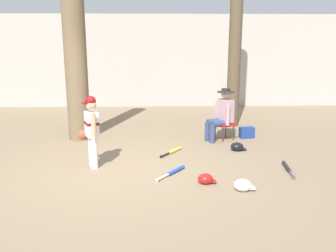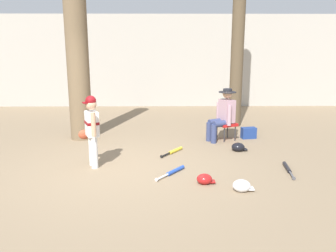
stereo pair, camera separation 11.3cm
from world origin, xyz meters
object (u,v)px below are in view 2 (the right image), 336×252
at_px(tree_near_player, 77,54).
at_px(batting_helmet_white, 242,186).
at_px(batting_helmet_black, 238,147).
at_px(young_ballplayer, 91,127).
at_px(tree_behind_spectator, 238,27).
at_px(bat_yellow_trainer, 174,151).
at_px(bat_blue_youth, 174,171).
at_px(folding_stool, 226,125).
at_px(batting_helmet_red, 205,179).
at_px(handbag_beside_stool, 249,133).
at_px(bat_black_composite, 288,168).
at_px(seated_spectator, 223,113).

relative_size(tree_near_player, batting_helmet_white, 14.66).
bearing_deg(batting_helmet_black, young_ballplayer, -162.25).
height_order(tree_behind_spectator, bat_yellow_trainer, tree_behind_spectator).
height_order(young_ballplayer, bat_blue_youth, young_ballplayer).
distance_m(tree_behind_spectator, batting_helmet_white, 5.13).
height_order(bat_yellow_trainer, batting_helmet_black, batting_helmet_black).
height_order(tree_near_player, tree_behind_spectator, tree_behind_spectator).
xyz_separation_m(folding_stool, batting_helmet_red, (-0.79, -2.61, -0.29)).
height_order(tree_behind_spectator, handbag_beside_stool, tree_behind_spectator).
relative_size(young_ballplayer, batting_helmet_red, 4.42).
relative_size(tree_near_player, young_ballplayer, 3.64).
height_order(tree_near_player, batting_helmet_black, tree_near_player).
bearing_deg(tree_behind_spectator, bat_black_composite, -85.73).
bearing_deg(young_ballplayer, seated_spectator, 33.21).
height_order(handbag_beside_stool, bat_yellow_trainer, handbag_beside_stool).
xyz_separation_m(tree_near_player, bat_black_composite, (4.14, -2.23, -1.92)).
bearing_deg(seated_spectator, bat_yellow_trainer, -141.08).
bearing_deg(seated_spectator, batting_helmet_white, -93.41).
height_order(handbag_beside_stool, bat_blue_youth, handbag_beside_stool).
distance_m(folding_stool, batting_helmet_red, 2.75).
distance_m(bat_black_composite, batting_helmet_red, 1.65).
bearing_deg(handbag_beside_stool, batting_helmet_black, -114.27).
xyz_separation_m(batting_helmet_red, batting_helmet_white, (0.53, -0.30, 0.01)).
distance_m(seated_spectator, batting_helmet_red, 2.73).
height_order(young_ballplayer, folding_stool, young_ballplayer).
bearing_deg(young_ballplayer, bat_yellow_trainer, 28.29).
distance_m(handbag_beside_stool, batting_helmet_black, 1.10).
height_order(tree_behind_spectator, batting_helmet_red, tree_behind_spectator).
distance_m(young_ballplayer, bat_blue_youth, 1.67).
relative_size(tree_near_player, bat_blue_youth, 7.21).
bearing_deg(tree_behind_spectator, seated_spectator, -110.71).
relative_size(young_ballplayer, handbag_beside_stool, 3.84).
relative_size(handbag_beside_stool, batting_helmet_red, 1.15).
xyz_separation_m(tree_behind_spectator, batting_helmet_black, (-0.38, -2.35, -2.53)).
distance_m(folding_stool, bat_yellow_trainer, 1.60).
bearing_deg(batting_helmet_red, folding_stool, 73.12).
height_order(bat_blue_youth, batting_helmet_red, batting_helmet_red).
distance_m(seated_spectator, batting_helmet_black, 1.02).
xyz_separation_m(bat_black_composite, batting_helmet_white, (-1.01, -0.88, 0.05)).
height_order(bat_yellow_trainer, batting_helmet_red, batting_helmet_red).
distance_m(tree_near_player, batting_helmet_white, 4.80).
xyz_separation_m(tree_behind_spectator, bat_yellow_trainer, (-1.72, -2.46, -2.58)).
relative_size(tree_near_player, handbag_beside_stool, 13.95).
xyz_separation_m(folding_stool, seated_spectator, (-0.09, -0.04, 0.28)).
distance_m(young_ballplayer, handbag_beside_stool, 3.87).
relative_size(bat_blue_youth, batting_helmet_black, 2.04).
xyz_separation_m(folding_stool, bat_blue_youth, (-1.28, -2.16, -0.33)).
bearing_deg(young_ballplayer, tree_behind_spectator, 45.32).
relative_size(tree_behind_spectator, batting_helmet_white, 17.50).
xyz_separation_m(tree_near_player, batting_helmet_white, (3.13, -3.11, -1.88)).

